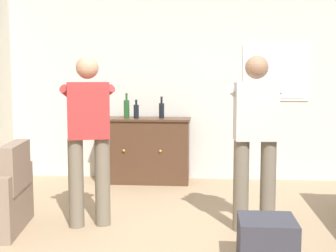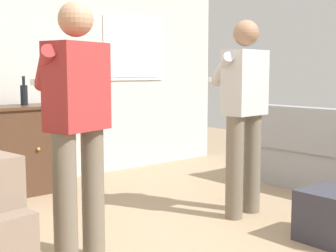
# 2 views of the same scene
# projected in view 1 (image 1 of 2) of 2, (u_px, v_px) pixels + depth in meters

# --- Properties ---
(ground) EXTENTS (10.40, 10.40, 0.00)m
(ground) POSITION_uv_depth(u_px,v_px,m) (175.00, 240.00, 4.27)
(ground) COLOR #9E8466
(wall_back_with_window) EXTENTS (5.20, 0.15, 2.80)m
(wall_back_with_window) POSITION_uv_depth(u_px,v_px,m) (189.00, 82.00, 6.75)
(wall_back_with_window) COLOR beige
(wall_back_with_window) RESTS_ON ground
(sideboard_cabinet) EXTENTS (1.29, 0.49, 0.91)m
(sideboard_cabinet) POSITION_uv_depth(u_px,v_px,m) (144.00, 150.00, 6.55)
(sideboard_cabinet) COLOR #472D1E
(sideboard_cabinet) RESTS_ON ground
(bottle_wine_green) EXTENTS (0.07, 0.07, 0.30)m
(bottle_wine_green) POSITION_uv_depth(u_px,v_px,m) (162.00, 110.00, 6.51)
(bottle_wine_green) COLOR black
(bottle_wine_green) RESTS_ON sideboard_cabinet
(bottle_liquor_amber) EXTENTS (0.08, 0.08, 0.34)m
(bottle_liquor_amber) POSITION_uv_depth(u_px,v_px,m) (127.00, 108.00, 6.48)
(bottle_liquor_amber) COLOR #1E4C23
(bottle_liquor_amber) RESTS_ON sideboard_cabinet
(bottle_spirits_clear) EXTENTS (0.07, 0.07, 0.26)m
(bottle_spirits_clear) POSITION_uv_depth(u_px,v_px,m) (136.00, 111.00, 6.47)
(bottle_spirits_clear) COLOR black
(bottle_spirits_clear) RESTS_ON sideboard_cabinet
(ottoman) EXTENTS (0.44, 0.44, 0.38)m
(ottoman) POSITION_uv_depth(u_px,v_px,m) (267.00, 242.00, 3.67)
(ottoman) COLOR #33333D
(ottoman) RESTS_ON ground
(person_standing_left) EXTENTS (0.53, 0.52, 1.68)m
(person_standing_left) POSITION_uv_depth(u_px,v_px,m) (88.00, 132.00, 4.58)
(person_standing_left) COLOR #6B6051
(person_standing_left) RESTS_ON ground
(person_standing_right) EXTENTS (0.56, 0.49, 1.68)m
(person_standing_right) POSITION_uv_depth(u_px,v_px,m) (255.00, 134.00, 4.45)
(person_standing_right) COLOR #6B6051
(person_standing_right) RESTS_ON ground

